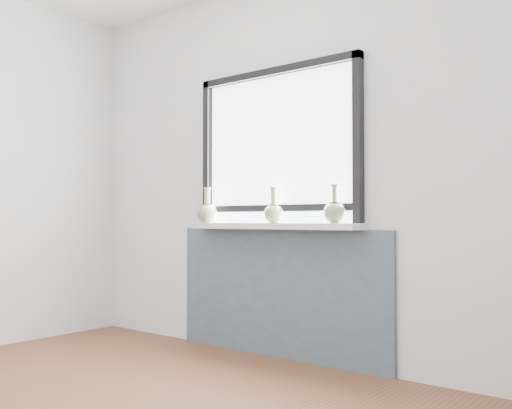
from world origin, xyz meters
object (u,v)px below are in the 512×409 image
Objects in this scene: vase_b at (274,212)px; vase_c at (335,211)px; windowsill at (271,226)px; vase_a at (207,212)px.

vase_c is (0.46, 0.01, 0.00)m from vase_b.
windowsill is at bearing -179.68° from vase_c.
windowsill is 0.10m from vase_b.
vase_b is (0.03, -0.00, 0.09)m from windowsill.
vase_a is (-0.56, -0.03, 0.10)m from windowsill.
windowsill is at bearing 2.77° from vase_a.
vase_b is 0.46m from vase_c.
vase_b is at bearing 2.27° from vase_a.
vase_a reaches higher than windowsill.
vase_a is at bearing -178.37° from vase_c.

